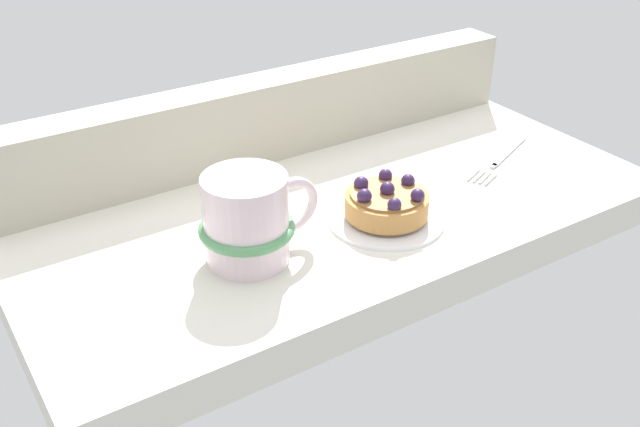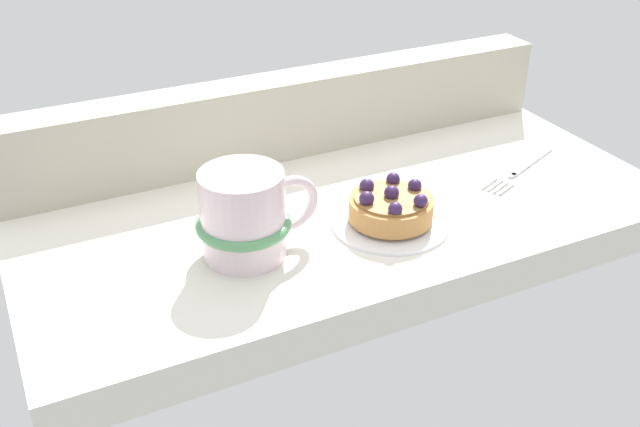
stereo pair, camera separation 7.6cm
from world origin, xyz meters
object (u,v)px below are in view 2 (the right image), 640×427
object	(u,v)px
raspberry_tart	(391,206)
coffee_mug	(245,215)
dessert_plate	(390,221)
dessert_fork	(521,168)

from	to	relation	value
raspberry_tart	coffee_mug	bearing A→B (deg)	174.95
dessert_plate	dessert_fork	bearing A→B (deg)	10.49
dessert_plate	dessert_fork	distance (cm)	21.23
dessert_plate	coffee_mug	distance (cm)	16.35
dessert_plate	raspberry_tart	world-z (taller)	raspberry_tart
coffee_mug	dessert_fork	distance (cm)	36.97
raspberry_tart	dessert_fork	distance (cm)	21.32
coffee_mug	dessert_fork	xyz separation A→B (cm)	(36.65, 2.46, -4.12)
dessert_plate	raspberry_tart	xyz separation A→B (cm)	(0.00, 0.01, 1.89)
dessert_plate	coffee_mug	xyz separation A→B (cm)	(-15.78, 1.41, 4.04)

